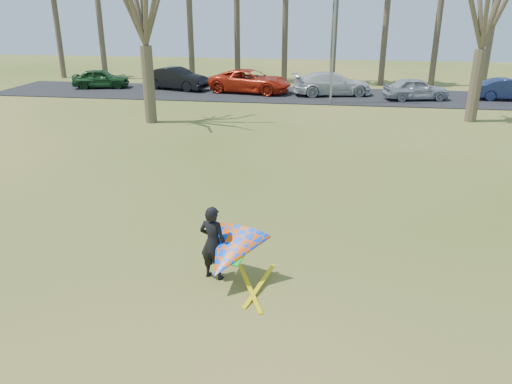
# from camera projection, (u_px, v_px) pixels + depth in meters

# --- Properties ---
(ground) EXTENTS (100.00, 100.00, 0.00)m
(ground) POSITION_uv_depth(u_px,v_px,m) (245.00, 256.00, 13.39)
(ground) COLOR #2F5913
(ground) RESTS_ON ground
(parking_strip) EXTENTS (46.00, 7.00, 0.06)m
(parking_strip) POSITION_uv_depth(u_px,v_px,m) (303.00, 95.00, 36.48)
(parking_strip) COLOR black
(parking_strip) RESTS_ON ground
(streetlight) EXTENTS (2.28, 0.18, 8.00)m
(streetlight) POSITION_uv_depth(u_px,v_px,m) (336.00, 34.00, 31.82)
(streetlight) COLOR gray
(streetlight) RESTS_ON ground
(car_0) EXTENTS (4.57, 2.63, 1.46)m
(car_0) POSITION_uv_depth(u_px,v_px,m) (101.00, 78.00, 39.13)
(car_0) COLOR #19401B
(car_0) RESTS_ON parking_strip
(car_1) EXTENTS (5.32, 3.13, 1.66)m
(car_1) POSITION_uv_depth(u_px,v_px,m) (177.00, 79.00, 38.41)
(car_1) COLOR black
(car_1) RESTS_ON parking_strip
(car_2) EXTENTS (6.45, 3.85, 1.68)m
(car_2) POSITION_uv_depth(u_px,v_px,m) (250.00, 81.00, 37.10)
(car_2) COLOR red
(car_2) RESTS_ON parking_strip
(car_3) EXTENTS (6.01, 3.49, 1.64)m
(car_3) POSITION_uv_depth(u_px,v_px,m) (332.00, 84.00, 36.06)
(car_3) COLOR silver
(car_3) RESTS_ON parking_strip
(car_4) EXTENTS (4.66, 2.65, 1.50)m
(car_4) POSITION_uv_depth(u_px,v_px,m) (416.00, 89.00, 34.37)
(car_4) COLOR #A3A6B0
(car_4) RESTS_ON parking_strip
(car_5) EXTENTS (4.39, 1.54, 1.44)m
(car_5) POSITION_uv_depth(u_px,v_px,m) (509.00, 89.00, 34.25)
(car_5) COLOR #182349
(car_5) RESTS_ON parking_strip
(kite_flyer) EXTENTS (2.13, 2.39, 2.05)m
(kite_flyer) POSITION_uv_depth(u_px,v_px,m) (227.00, 251.00, 11.83)
(kite_flyer) COLOR black
(kite_flyer) RESTS_ON ground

